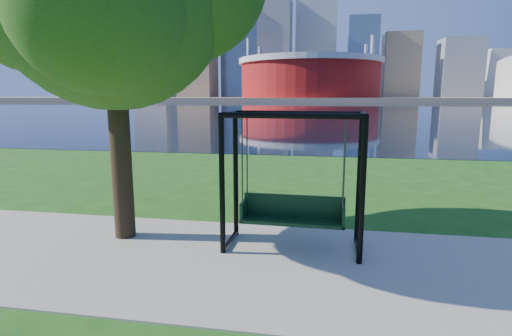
# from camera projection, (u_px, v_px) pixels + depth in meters

# --- Properties ---
(ground) EXTENTS (900.00, 900.00, 0.00)m
(ground) POSITION_uv_depth(u_px,v_px,m) (264.00, 253.00, 7.19)
(ground) COLOR #1E5114
(ground) RESTS_ON ground
(path) EXTENTS (120.00, 4.00, 0.03)m
(path) POSITION_uv_depth(u_px,v_px,m) (260.00, 263.00, 6.71)
(path) COLOR #9E937F
(path) RESTS_ON ground
(river) EXTENTS (900.00, 180.00, 0.02)m
(river) POSITION_uv_depth(u_px,v_px,m) (324.00, 107.00, 106.01)
(river) COLOR black
(river) RESTS_ON ground
(far_bank) EXTENTS (900.00, 228.00, 2.00)m
(far_bank) POSITION_uv_depth(u_px,v_px,m) (327.00, 99.00, 303.47)
(far_bank) COLOR #937F60
(far_bank) RESTS_ON ground
(stadium) EXTENTS (83.00, 83.00, 32.00)m
(stadium) POSITION_uv_depth(u_px,v_px,m) (310.00, 76.00, 234.07)
(stadium) COLOR maroon
(stadium) RESTS_ON far_bank
(skyline) EXTENTS (392.00, 66.00, 96.50)m
(skyline) POSITION_uv_depth(u_px,v_px,m) (323.00, 53.00, 311.00)
(skyline) COLOR gray
(skyline) RESTS_ON far_bank
(swing) EXTENTS (2.48, 1.12, 2.52)m
(swing) POSITION_uv_depth(u_px,v_px,m) (293.00, 184.00, 7.20)
(swing) COLOR black
(swing) RESTS_ON ground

